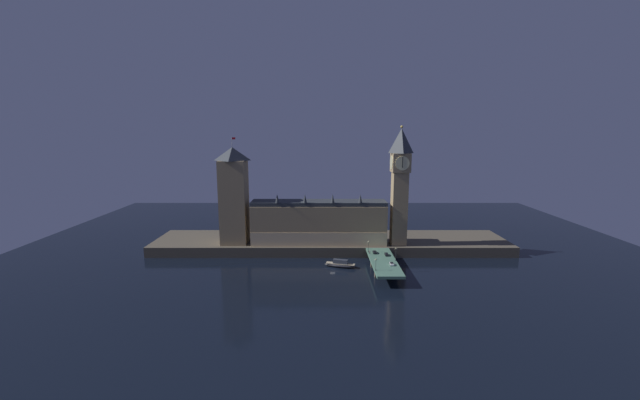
# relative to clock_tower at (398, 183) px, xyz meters

# --- Properties ---
(ground_plane) EXTENTS (400.00, 400.00, 0.00)m
(ground_plane) POSITION_rel_clock_tower_xyz_m (-40.12, -25.92, -43.54)
(ground_plane) COLOR black
(embankment) EXTENTS (220.00, 42.00, 6.23)m
(embankment) POSITION_rel_clock_tower_xyz_m (-40.12, 13.08, -40.42)
(embankment) COLOR #4C4438
(embankment) RESTS_ON ground_plane
(parliament_hall) EXTENTS (80.43, 16.28, 31.19)m
(parliament_hall) POSITION_rel_clock_tower_xyz_m (-47.66, 2.55, -24.37)
(parliament_hall) COLOR #9E845B
(parliament_hall) RESTS_ON embankment
(clock_tower) EXTENTS (10.93, 11.04, 70.43)m
(clock_tower) POSITION_rel_clock_tower_xyz_m (0.00, 0.00, 0.00)
(clock_tower) COLOR #9E845B
(clock_tower) RESTS_ON embankment
(victoria_tower) EXTENTS (15.68, 15.68, 63.93)m
(victoria_tower) POSITION_rel_clock_tower_xyz_m (-98.58, 3.27, -8.21)
(victoria_tower) COLOR #9E845B
(victoria_tower) RESTS_ON embankment
(bridge) EXTENTS (13.37, 46.00, 6.20)m
(bridge) POSITION_rel_clock_tower_xyz_m (-13.44, -30.92, -38.93)
(bridge) COLOR #4C7560
(bridge) RESTS_ON ground_plane
(car_northbound_lead) EXTENTS (2.08, 4.33, 1.38)m
(car_northbound_lead) POSITION_rel_clock_tower_xyz_m (-16.38, -18.13, -36.70)
(car_northbound_lead) COLOR black
(car_northbound_lead) RESTS_ON bridge
(car_southbound_lead) EXTENTS (1.95, 4.02, 1.39)m
(car_southbound_lead) POSITION_rel_clock_tower_xyz_m (-10.50, -37.85, -36.69)
(car_southbound_lead) COLOR white
(car_southbound_lead) RESTS_ON bridge
(car_southbound_trail) EXTENTS (1.84, 4.54, 1.42)m
(car_southbound_trail) POSITION_rel_clock_tower_xyz_m (-10.50, -22.04, -36.68)
(car_southbound_trail) COLOR black
(car_southbound_trail) RESTS_ON bridge
(pedestrian_far_rail) EXTENTS (0.38, 0.38, 1.83)m
(pedestrian_far_rail) POSITION_rel_clock_tower_xyz_m (-19.32, -19.42, -36.37)
(pedestrian_far_rail) COLOR black
(pedestrian_far_rail) RESTS_ON bridge
(street_lamp_near) EXTENTS (1.34, 0.60, 5.97)m
(street_lamp_near) POSITION_rel_clock_tower_xyz_m (-19.72, -45.64, -33.60)
(street_lamp_near) COLOR #2D3333
(street_lamp_near) RESTS_ON bridge
(street_lamp_mid) EXTENTS (1.34, 0.60, 7.03)m
(street_lamp_mid) POSITION_rel_clock_tower_xyz_m (-7.16, -30.92, -32.95)
(street_lamp_mid) COLOR #2D3333
(street_lamp_mid) RESTS_ON bridge
(street_lamp_far) EXTENTS (1.34, 0.60, 6.60)m
(street_lamp_far) POSITION_rel_clock_tower_xyz_m (-19.72, -16.20, -33.21)
(street_lamp_far) COLOR #2D3333
(street_lamp_far) RESTS_ON bridge
(boat_upstream) EXTENTS (18.31, 8.53, 4.38)m
(boat_upstream) POSITION_rel_clock_tower_xyz_m (-35.76, -23.70, -41.94)
(boat_upstream) COLOR #28282D
(boat_upstream) RESTS_ON ground_plane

